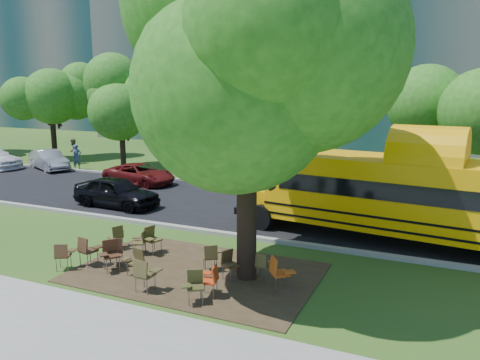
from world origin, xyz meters
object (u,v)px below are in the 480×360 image
at_px(school_bus, 421,197).
at_px(chair_7, 279,271).
at_px(black_car, 116,192).
at_px(bg_car_red, 139,174).
at_px(chair_6, 211,278).
at_px(chair_13, 263,263).
at_px(chair_4, 145,273).
at_px(chair_9, 140,240).
at_px(chair_1, 87,248).
at_px(chair_5, 194,283).
at_px(chair_0, 63,254).
at_px(main_tree, 247,64).
at_px(chair_12, 229,262).
at_px(chair_2, 116,249).
at_px(chair_10, 151,237).
at_px(chair_14, 110,252).
at_px(pedestrian_a, 77,157).
at_px(bg_car_silver, 49,160).
at_px(pedestrian_b, 73,151).
at_px(chair_8, 117,235).
at_px(chair_11, 211,255).

xyz_separation_m(school_bus, chair_7, (-3.18, -5.45, -1.13)).
bearing_deg(black_car, bg_car_red, 27.07).
height_order(chair_6, chair_13, chair_6).
distance_m(chair_4, chair_13, 3.27).
bearing_deg(chair_9, bg_car_red, 12.86).
bearing_deg(chair_1, chair_4, -6.19).
height_order(chair_1, black_car, black_car).
height_order(school_bus, chair_5, school_bus).
bearing_deg(chair_0, chair_13, -9.28).
xyz_separation_m(main_tree, chair_1, (-4.74, -1.15, -5.38)).
bearing_deg(chair_12, chair_5, 17.84).
distance_m(chair_2, chair_10, 1.36).
distance_m(chair_10, chair_14, 1.73).
height_order(chair_4, pedestrian_a, pedestrian_a).
relative_size(main_tree, black_car, 2.34).
relative_size(chair_6, bg_car_silver, 0.22).
bearing_deg(chair_1, main_tree, 24.95).
bearing_deg(chair_2, chair_10, 37.80).
xyz_separation_m(chair_1, bg_car_red, (-5.83, 10.72, 0.00)).
relative_size(chair_4, pedestrian_a, 0.56).
bearing_deg(pedestrian_a, chair_10, -109.69).
xyz_separation_m(chair_4, bg_car_red, (-8.50, 11.56, 0.01)).
height_order(chair_4, chair_9, chair_4).
bearing_deg(chair_9, chair_4, -165.27).
bearing_deg(chair_1, chair_5, 0.07).
bearing_deg(pedestrian_b, chair_2, 25.29).
distance_m(chair_4, chair_9, 2.95).
height_order(chair_6, chair_7, chair_7).
distance_m(chair_8, pedestrian_b, 19.47).
bearing_deg(chair_10, chair_2, 1.32).
bearing_deg(chair_10, bg_car_silver, -107.83).
xyz_separation_m(chair_4, chair_6, (1.71, 0.49, -0.04)).
height_order(chair_0, chair_14, chair_14).
bearing_deg(chair_7, school_bus, 111.09).
relative_size(main_tree, chair_0, 11.41).
height_order(school_bus, chair_1, school_bus).
bearing_deg(chair_9, chair_14, 156.14).
bearing_deg(chair_11, chair_2, 158.11).
bearing_deg(chair_10, chair_6, 74.25).
bearing_deg(chair_13, pedestrian_a, 151.00).
bearing_deg(chair_10, chair_4, 47.80).
distance_m(chair_5, chair_10, 3.96).
bearing_deg(chair_7, main_tree, -151.33).
bearing_deg(chair_9, bg_car_silver, 31.25).
bearing_deg(chair_6, chair_7, -66.04).
xyz_separation_m(chair_0, chair_11, (4.07, 1.66, 0.01)).
xyz_separation_m(chair_2, chair_5, (3.39, -1.23, -0.02)).
relative_size(chair_7, chair_10, 1.04).
bearing_deg(chair_1, bg_car_red, 129.82).
height_order(chair_6, bg_car_silver, bg_car_silver).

